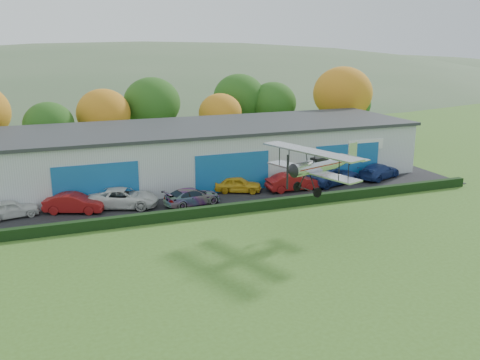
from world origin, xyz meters
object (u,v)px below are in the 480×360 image
object	(u,v)px
car_2	(123,198)
car_7	(379,171)
car_0	(10,209)
car_1	(74,203)
car_3	(192,196)
biplane	(321,164)
hangar	(212,151)
car_6	(333,175)
car_4	(238,184)
car_5	(292,182)

from	to	relation	value
car_2	car_7	bearing A→B (deg)	-68.63
car_0	car_1	size ratio (longest dim) A/B	0.88
car_2	car_3	size ratio (longest dim) A/B	1.19
car_1	car_2	distance (m)	3.90
car_2	biplane	bearing A→B (deg)	-106.57
hangar	car_2	world-z (taller)	hangar
car_3	car_6	xyz separation A→B (m)	(14.43, 1.62, 0.10)
car_0	car_2	world-z (taller)	car_2
car_6	car_0	bearing A→B (deg)	74.17
car_6	car_4	bearing A→B (deg)	71.24
car_2	car_3	bearing A→B (deg)	-83.06
car_0	car_4	xyz separation A→B (m)	(19.06, 0.40, 0.00)
car_3	biplane	xyz separation A→B (m)	(7.34, -8.38, 4.05)
car_0	car_3	size ratio (longest dim) A/B	0.86
car_0	car_6	size ratio (longest dim) A/B	0.72
car_7	car_2	bearing A→B (deg)	68.02
car_7	car_1	bearing A→B (deg)	67.87
car_1	car_7	xyz separation A→B (m)	(29.14, 0.36, -0.03)
car_2	car_5	size ratio (longest dim) A/B	1.19
car_0	car_5	xyz separation A→B (m)	(23.92, -0.83, 0.08)
car_3	car_5	world-z (taller)	car_5
car_7	car_5	bearing A→B (deg)	71.73
car_6	car_5	bearing A→B (deg)	83.06
car_4	car_6	size ratio (longest dim) A/B	0.72
car_4	car_5	bearing A→B (deg)	-80.23
hangar	car_4	xyz separation A→B (m)	(0.38, -6.41, -1.89)
car_0	car_1	xyz separation A→B (m)	(4.74, -0.40, 0.07)
car_1	car_2	world-z (taller)	car_2
car_0	car_2	bearing A→B (deg)	-103.50
car_1	car_0	bearing A→B (deg)	106.16
car_2	biplane	world-z (taller)	biplane
car_4	car_6	xyz separation A→B (m)	(9.52, -0.53, 0.09)
car_5	car_7	distance (m)	9.99
hangar	car_0	world-z (taller)	hangar
car_3	biplane	bearing A→B (deg)	-150.46
car_5	car_6	xyz separation A→B (m)	(4.65, 0.71, 0.01)
car_2	car_6	world-z (taller)	car_6
car_3	car_6	world-z (taller)	car_6
car_2	biplane	size ratio (longest dim) A/B	0.68
car_3	car_4	bearing A→B (deg)	-78.05
car_0	car_6	xyz separation A→B (m)	(28.57, -0.13, 0.10)
car_2	car_3	xyz separation A→B (m)	(5.51, -1.33, -0.10)
car_5	car_3	bearing A→B (deg)	96.49
hangar	car_5	xyz separation A→B (m)	(5.24, -7.65, -1.81)
car_6	car_7	world-z (taller)	car_6
hangar	car_2	distance (m)	12.51
hangar	car_6	distance (m)	12.22
biplane	car_4	bearing A→B (deg)	84.50
car_5	biplane	bearing A→B (deg)	166.47
car_2	car_5	distance (m)	15.29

